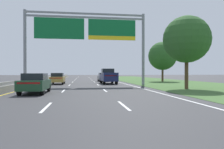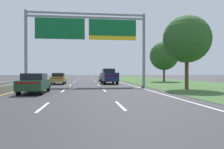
# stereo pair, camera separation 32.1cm
# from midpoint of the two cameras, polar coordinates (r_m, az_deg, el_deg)

# --- Properties ---
(ground_plane) EXTENTS (220.00, 220.00, 0.00)m
(ground_plane) POSITION_cam_midpoint_polar(r_m,az_deg,el_deg) (34.98, -6.99, -2.15)
(ground_plane) COLOR #333335
(lane_striping) EXTENTS (11.96, 106.00, 0.01)m
(lane_striping) POSITION_cam_midpoint_polar(r_m,az_deg,el_deg) (34.53, -6.99, -2.18)
(lane_striping) COLOR white
(lane_striping) RESTS_ON ground
(grass_verge_right) EXTENTS (14.00, 110.00, 0.02)m
(grass_verge_right) POSITION_cam_midpoint_polar(r_m,az_deg,el_deg) (37.66, 14.77, -1.96)
(grass_verge_right) COLOR #3D602D
(grass_verge_right) RESTS_ON ground
(median_barrier_concrete) EXTENTS (0.60, 110.00, 0.85)m
(median_barrier_concrete) POSITION_cam_midpoint_polar(r_m,az_deg,el_deg) (35.59, -17.68, -1.56)
(median_barrier_concrete) COLOR gray
(median_barrier_concrete) RESTS_ON ground
(overhead_sign_gantry) EXTENTS (15.06, 0.42, 9.22)m
(overhead_sign_gantry) POSITION_cam_midpoint_polar(r_m,az_deg,el_deg) (27.48, -6.36, 10.92)
(overhead_sign_gantry) COLOR gray
(overhead_sign_gantry) RESTS_ON ground
(pickup_truck_navy) EXTENTS (2.12, 5.44, 2.20)m
(pickup_truck_navy) POSITION_cam_midpoint_polar(r_m,az_deg,el_deg) (31.15, -0.46, -0.50)
(pickup_truck_navy) COLOR #161E47
(pickup_truck_navy) RESTS_ON ground
(car_grey_right_lane_sedan) EXTENTS (1.93, 4.45, 1.57)m
(car_grey_right_lane_sedan) POSITION_cam_midpoint_polar(r_m,az_deg,el_deg) (39.65, -1.73, -0.65)
(car_grey_right_lane_sedan) COLOR slate
(car_grey_right_lane_sedan) RESTS_ON ground
(car_darkgreen_left_lane_sedan) EXTENTS (1.84, 4.41, 1.57)m
(car_darkgreen_left_lane_sedan) POSITION_cam_midpoint_polar(r_m,az_deg,el_deg) (17.90, -19.34, -2.11)
(car_darkgreen_left_lane_sedan) COLOR #193D23
(car_darkgreen_left_lane_sedan) RESTS_ON ground
(car_gold_left_lane_sedan) EXTENTS (1.87, 4.42, 1.57)m
(car_gold_left_lane_sedan) POSITION_cam_midpoint_polar(r_m,az_deg,el_deg) (31.07, -13.69, -0.99)
(car_gold_left_lane_sedan) COLOR #A38438
(car_gold_left_lane_sedan) RESTS_ON ground
(roadside_tree_near) EXTENTS (4.62, 4.62, 7.21)m
(roadside_tree_near) POSITION_cam_midpoint_polar(r_m,az_deg,el_deg) (22.59, 19.61, 8.78)
(roadside_tree_near) COLOR #4C3823
(roadside_tree_near) RESTS_ON ground
(roadside_tree_mid) EXTENTS (5.12, 5.12, 7.19)m
(roadside_tree_mid) POSITION_cam_midpoint_polar(r_m,az_deg,el_deg) (39.92, 13.86, 4.81)
(roadside_tree_mid) COLOR #4C3823
(roadside_tree_mid) RESTS_ON ground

